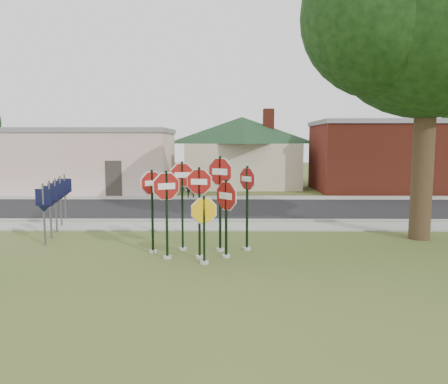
{
  "coord_description": "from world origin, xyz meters",
  "views": [
    {
      "loc": [
        0.89,
        -11.29,
        3.31
      ],
      "look_at": [
        0.79,
        2.0,
        1.79
      ],
      "focal_mm": 35.0,
      "sensor_mm": 36.0,
      "label": 1
    }
  ],
  "objects_px": {
    "oak_tree": "(431,7)",
    "stop_sign_yellow": "(204,223)",
    "stop_sign_left": "(167,202)",
    "stop_sign_center": "(199,200)",
    "pedestrian": "(190,183)"
  },
  "relations": [
    {
      "from": "stop_sign_yellow",
      "to": "stop_sign_left",
      "type": "bearing_deg",
      "value": 154.33
    },
    {
      "from": "stop_sign_center",
      "to": "stop_sign_left",
      "type": "height_order",
      "value": "stop_sign_center"
    },
    {
      "from": "stop_sign_left",
      "to": "pedestrian",
      "type": "distance_m",
      "value": 13.37
    },
    {
      "from": "oak_tree",
      "to": "stop_sign_center",
      "type": "bearing_deg",
      "value": -160.82
    },
    {
      "from": "stop_sign_center",
      "to": "stop_sign_left",
      "type": "relative_size",
      "value": 1.03
    },
    {
      "from": "stop_sign_left",
      "to": "stop_sign_center",
      "type": "bearing_deg",
      "value": 3.37
    },
    {
      "from": "oak_tree",
      "to": "stop_sign_yellow",
      "type": "bearing_deg",
      "value": -156.49
    },
    {
      "from": "stop_sign_yellow",
      "to": "oak_tree",
      "type": "bearing_deg",
      "value": 23.51
    },
    {
      "from": "stop_sign_left",
      "to": "oak_tree",
      "type": "relative_size",
      "value": 0.23
    },
    {
      "from": "stop_sign_center",
      "to": "pedestrian",
      "type": "height_order",
      "value": "stop_sign_center"
    },
    {
      "from": "stop_sign_left",
      "to": "pedestrian",
      "type": "height_order",
      "value": "stop_sign_left"
    },
    {
      "from": "stop_sign_left",
      "to": "oak_tree",
      "type": "xyz_separation_m",
      "value": [
        8.32,
        2.63,
        6.02
      ]
    },
    {
      "from": "stop_sign_center",
      "to": "stop_sign_left",
      "type": "distance_m",
      "value": 0.93
    },
    {
      "from": "oak_tree",
      "to": "pedestrian",
      "type": "height_order",
      "value": "oak_tree"
    },
    {
      "from": "stop_sign_center",
      "to": "oak_tree",
      "type": "xyz_separation_m",
      "value": [
        7.4,
        2.57,
        5.98
      ]
    }
  ]
}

